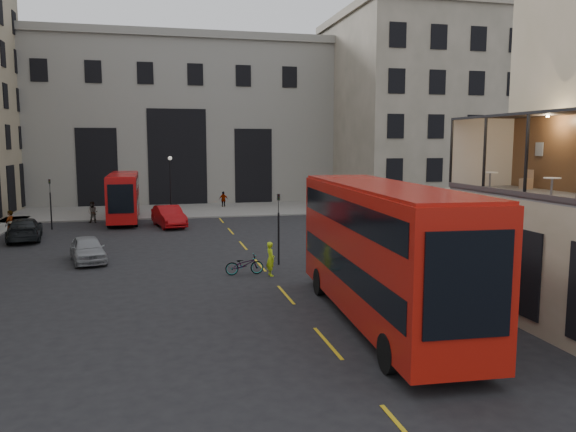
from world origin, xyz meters
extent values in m
plane|color=black|center=(0.00, 0.00, 0.00)|extent=(140.00, 140.00, 0.00)
cube|color=black|center=(4.98, 0.00, 2.00)|extent=(0.08, 9.20, 3.00)
cube|color=beige|center=(6.50, 5.00, 6.05)|extent=(3.00, 0.04, 2.90)
cube|color=black|center=(6.50, 0.00, 7.50)|extent=(3.00, 10.00, 0.04)
cube|color=slate|center=(5.00, 0.00, 4.70)|extent=(0.12, 10.00, 0.18)
cube|color=black|center=(5.00, 0.00, 7.45)|extent=(0.12, 10.00, 0.10)
cube|color=beige|center=(7.92, 3.20, 6.20)|extent=(0.04, 0.45, 0.55)
cylinder|color=#FFD899|center=(7.30, 2.00, 7.45)|extent=(0.12, 0.12, 0.05)
cube|color=tan|center=(6.50, 0.00, 2.25)|extent=(3.00, 11.00, 4.50)
cube|color=slate|center=(6.50, 0.00, 4.55)|extent=(3.00, 10.00, 0.10)
cube|color=gray|center=(-5.00, 48.00, 9.00)|extent=(34.00, 10.00, 18.00)
cube|color=gray|center=(-5.00, 48.00, 17.60)|extent=(35.00, 10.60, 0.80)
cube|color=black|center=(-5.00, 42.96, 5.00)|extent=(6.00, 0.12, 10.00)
cube|color=black|center=(-13.00, 42.96, 4.00)|extent=(4.00, 0.12, 8.00)
cube|color=black|center=(3.00, 42.96, 4.00)|extent=(4.00, 0.12, 8.00)
cube|color=#A89B88|center=(20.00, 40.00, 10.00)|extent=(16.00, 18.00, 20.00)
cube|color=#A89B88|center=(20.00, 40.00, 19.60)|extent=(16.60, 18.60, 0.80)
cube|color=slate|center=(-6.00, 38.00, 0.06)|extent=(40.00, 12.00, 0.12)
cylinder|color=black|center=(-1.00, 12.00, 1.40)|extent=(0.10, 0.10, 2.80)
imported|color=black|center=(-1.00, 12.00, 3.30)|extent=(0.16, 0.20, 1.00)
cylinder|color=black|center=(-15.00, 28.00, 1.40)|extent=(0.10, 0.10, 2.80)
imported|color=black|center=(-15.00, 28.00, 3.30)|extent=(0.16, 0.20, 1.00)
cylinder|color=black|center=(-6.00, 34.00, 2.50)|extent=(0.14, 0.14, 5.00)
cylinder|color=black|center=(-6.00, 34.00, 0.25)|extent=(0.36, 0.36, 0.50)
sphere|color=silver|center=(-6.00, 34.00, 5.15)|extent=(0.36, 0.36, 0.36)
cube|color=#A5140B|center=(0.50, 1.64, 2.67)|extent=(3.52, 12.66, 4.44)
cube|color=black|center=(0.50, 1.64, 2.05)|extent=(3.53, 11.98, 0.91)
cube|color=black|center=(0.50, 1.64, 4.04)|extent=(3.53, 11.98, 0.91)
cube|color=#A5140B|center=(0.50, 1.64, 4.93)|extent=(3.40, 12.40, 0.14)
cylinder|color=black|center=(-0.58, 5.71, 0.57)|extent=(0.38, 1.15, 1.14)
cylinder|color=black|center=(2.02, 5.56, 0.57)|extent=(0.38, 1.15, 1.14)
cylinder|color=black|center=(-1.04, -2.67, 0.57)|extent=(0.38, 1.15, 1.14)
cylinder|color=black|center=(1.56, -2.81, 0.57)|extent=(0.38, 1.15, 1.14)
cube|color=#B20C0C|center=(-9.90, 31.47, 2.12)|extent=(2.36, 9.97, 3.53)
cube|color=black|center=(-9.90, 31.47, 1.63)|extent=(2.39, 9.43, 0.72)
cube|color=black|center=(-9.90, 31.47, 3.21)|extent=(2.39, 9.43, 0.72)
cube|color=#B20C0C|center=(-9.90, 31.47, 3.91)|extent=(2.27, 9.77, 0.11)
cylinder|color=black|center=(-10.95, 34.65, 0.45)|extent=(0.26, 0.91, 0.90)
cylinder|color=black|center=(-8.93, 34.67, 0.45)|extent=(0.26, 0.91, 0.90)
cylinder|color=black|center=(-10.88, 27.98, 0.45)|extent=(0.26, 0.91, 0.90)
cylinder|color=black|center=(-8.86, 28.00, 0.45)|extent=(0.26, 0.91, 0.90)
imported|color=gray|center=(-11.00, 15.08, 0.71)|extent=(2.53, 4.41, 1.41)
imported|color=#9C090C|center=(-6.36, 27.44, 0.82)|extent=(2.77, 5.24, 1.64)
imported|color=black|center=(-15.91, 23.31, 0.75)|extent=(2.84, 5.43, 1.50)
imported|color=gray|center=(-3.13, 10.16, 0.50)|extent=(1.92, 0.71, 1.00)
imported|color=#C3EA18|center=(-1.93, 9.61, 0.84)|extent=(0.48, 0.66, 1.68)
imported|color=gray|center=(-12.34, 31.11, 0.87)|extent=(1.00, 0.87, 1.74)
imported|color=gray|center=(-9.46, 33.86, 0.98)|extent=(1.17, 1.45, 1.96)
imported|color=gray|center=(-0.71, 39.30, 0.83)|extent=(0.98, 0.44, 1.66)
imported|color=gray|center=(6.45, 29.28, 0.91)|extent=(0.98, 1.07, 1.83)
imported|color=gray|center=(-16.95, 24.03, 0.98)|extent=(0.67, 0.83, 1.96)
cylinder|color=white|center=(5.64, -0.54, 5.28)|extent=(0.56, 0.56, 0.04)
cylinder|color=slate|center=(5.64, -0.54, 4.95)|extent=(0.07, 0.07, 0.65)
cylinder|color=slate|center=(5.64, -0.54, 4.61)|extent=(0.41, 0.41, 0.03)
cylinder|color=white|center=(5.49, 2.82, 5.30)|extent=(0.58, 0.58, 0.04)
cylinder|color=slate|center=(5.49, 2.82, 4.96)|extent=(0.08, 0.08, 0.67)
cylinder|color=slate|center=(5.49, 2.82, 4.61)|extent=(0.42, 0.42, 0.03)
cube|color=tan|center=(7.34, 3.13, 4.81)|extent=(0.45, 0.45, 0.41)
cube|color=tan|center=(7.51, 3.17, 5.20)|extent=(0.11, 0.39, 0.37)
camera|label=1|loc=(-7.27, -16.74, 6.42)|focal=35.00mm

